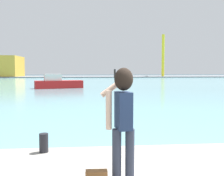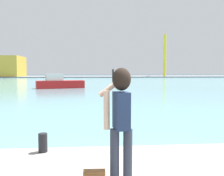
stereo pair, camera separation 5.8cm
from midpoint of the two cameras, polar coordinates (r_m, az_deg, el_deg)
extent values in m
plane|color=#334751|center=(53.71, -3.06, 1.38)|extent=(220.00, 220.00, 0.00)
cube|color=#6BA8B2|center=(55.70, -3.11, 1.48)|extent=(140.00, 100.00, 0.02)
cube|color=gray|center=(95.67, -3.76, 2.56)|extent=(140.00, 20.00, 0.39)
cylinder|color=#2D3342|center=(3.99, 1.02, -14.89)|extent=(0.14, 0.14, 0.82)
cylinder|color=#2D3342|center=(4.02, 3.95, -14.78)|extent=(0.14, 0.14, 0.82)
cube|color=#1E2D4C|center=(3.84, 2.52, -5.04)|extent=(0.25, 0.37, 0.56)
sphere|color=#E0B293|center=(3.80, 2.54, 1.84)|extent=(0.22, 0.22, 0.22)
ellipsoid|color=black|center=(3.78, 2.58, 1.98)|extent=(0.28, 0.26, 0.34)
cylinder|color=#E0B293|center=(3.82, -0.77, -4.94)|extent=(0.09, 0.09, 0.58)
cylinder|color=#E0B293|center=(4.00, 1.01, 0.79)|extent=(0.53, 0.16, 0.40)
cube|color=black|center=(4.11, 0.61, 3.24)|extent=(0.02, 0.07, 0.14)
cylinder|color=black|center=(5.63, -14.86, -11.70)|extent=(0.19, 0.19, 0.39)
cube|color=#B21919|center=(34.15, -11.40, 0.80)|extent=(6.37, 3.40, 0.99)
cube|color=silver|center=(34.01, -12.69, 2.33)|extent=(2.43, 1.89, 0.86)
cube|color=gold|center=(97.63, -23.48, 4.45)|extent=(14.29, 12.70, 7.01)
cylinder|color=yellow|center=(93.69, 11.69, 7.12)|extent=(1.00, 1.00, 14.85)
cylinder|color=yellow|center=(100.60, 11.75, 10.68)|extent=(4.24, 12.35, 0.70)
camera|label=1|loc=(0.03, -89.80, 0.01)|focal=41.03mm
camera|label=2|loc=(0.03, 90.20, -0.01)|focal=41.03mm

